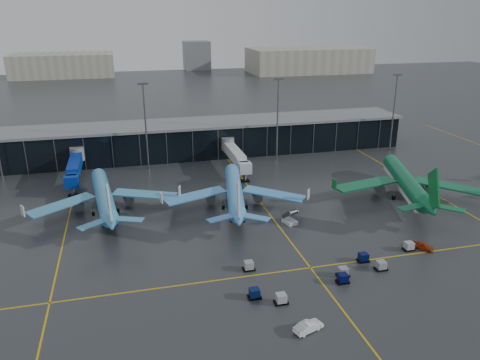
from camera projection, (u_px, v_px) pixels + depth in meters
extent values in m
plane|color=#282B2D|center=(238.00, 238.00, 97.01)|extent=(600.00, 600.00, 0.00)
cube|color=black|center=(192.00, 140.00, 151.86)|extent=(140.00, 16.00, 10.00)
cube|color=slate|center=(191.00, 124.00, 150.06)|extent=(142.00, 17.00, 0.80)
cylinder|color=#595B60|center=(77.00, 154.00, 135.99)|extent=(4.00, 4.00, 4.00)
cube|color=navy|center=(74.00, 171.00, 123.95)|extent=(3.00, 24.00, 3.00)
cylinder|color=#595B60|center=(73.00, 192.00, 118.17)|extent=(1.00, 1.00, 2.60)
cylinder|color=#595B60|center=(228.00, 144.00, 146.34)|extent=(4.00, 4.00, 4.00)
cube|color=silver|center=(238.00, 159.00, 134.29)|extent=(3.00, 24.00, 3.00)
cylinder|color=#595B60|center=(245.00, 177.00, 128.51)|extent=(1.00, 1.00, 2.60)
cylinder|color=#595B60|center=(146.00, 128.00, 134.92)|extent=(0.50, 0.50, 25.00)
cube|color=#595B60|center=(143.00, 84.00, 130.60)|extent=(3.00, 0.40, 0.60)
cylinder|color=#595B60|center=(277.00, 121.00, 144.11)|extent=(0.50, 0.50, 25.00)
cube|color=#595B60|center=(279.00, 79.00, 139.80)|extent=(3.00, 0.40, 0.60)
cylinder|color=#595B60|center=(393.00, 114.00, 153.30)|extent=(0.50, 0.50, 25.00)
cube|color=#595B60|center=(398.00, 75.00, 148.99)|extent=(3.00, 0.40, 0.60)
cube|color=#B2AD99|center=(308.00, 60.00, 358.66)|extent=(90.00, 42.00, 18.00)
cube|color=#B2AD99|center=(63.00, 65.00, 335.88)|extent=(70.00, 38.00, 16.00)
cube|color=#B2AD99|center=(197.00, 55.00, 376.08)|extent=(20.00, 20.00, 22.00)
cube|color=gold|center=(69.00, 216.00, 107.20)|extent=(0.30, 120.00, 0.02)
cube|color=gold|center=(257.00, 198.00, 117.55)|extent=(0.30, 120.00, 0.02)
cube|color=gold|center=(415.00, 183.00, 127.89)|extent=(0.30, 120.00, 0.02)
cube|color=gold|center=(310.00, 268.00, 85.62)|extent=(220.00, 0.30, 0.02)
cube|color=black|center=(343.00, 275.00, 82.89)|extent=(2.20, 1.50, 0.36)
cube|color=gray|center=(343.00, 271.00, 82.63)|extent=(1.60, 1.50, 1.50)
cube|color=black|center=(363.00, 261.00, 87.72)|extent=(2.20, 1.50, 0.36)
cube|color=#040C3D|center=(363.00, 257.00, 87.46)|extent=(1.60, 1.50, 1.50)
cube|color=black|center=(381.00, 269.00, 84.93)|extent=(2.20, 1.50, 0.36)
cube|color=gray|center=(381.00, 265.00, 84.66)|extent=(1.60, 1.50, 1.50)
cube|color=black|center=(409.00, 249.00, 91.93)|extent=(2.20, 1.50, 0.36)
cube|color=#999EA2|center=(409.00, 246.00, 91.67)|extent=(1.60, 1.50, 1.50)
cube|color=black|center=(254.00, 297.00, 76.55)|extent=(2.20, 1.50, 0.36)
cube|color=#04113B|center=(254.00, 293.00, 76.29)|extent=(1.60, 1.50, 1.50)
cube|color=black|center=(281.00, 302.00, 75.14)|extent=(2.20, 1.50, 0.36)
cube|color=#9B9DA3|center=(281.00, 298.00, 74.88)|extent=(1.60, 1.50, 1.50)
cube|color=black|center=(249.00, 269.00, 84.87)|extent=(2.20, 1.50, 0.36)
cube|color=gray|center=(249.00, 265.00, 84.61)|extent=(1.60, 1.50, 1.50)
cube|color=black|center=(342.00, 282.00, 80.85)|extent=(2.20, 1.50, 0.36)
cube|color=#04083D|center=(343.00, 278.00, 80.59)|extent=(1.60, 1.50, 1.50)
cube|color=silver|center=(290.00, 222.00, 103.44)|extent=(3.09, 3.73, 0.80)
cube|color=silver|center=(290.00, 214.00, 102.80)|extent=(2.41, 3.19, 2.29)
imported|color=#A22D0C|center=(423.00, 246.00, 92.10)|extent=(3.68, 4.30, 1.39)
imported|color=silver|center=(308.00, 326.00, 68.44)|extent=(5.01, 3.13, 1.56)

